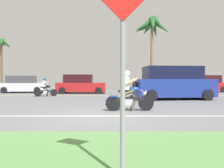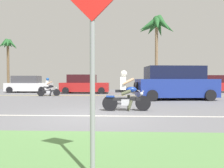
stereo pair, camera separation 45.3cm
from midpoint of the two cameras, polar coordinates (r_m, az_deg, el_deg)
The scene contains 13 objects.
ground at distance 9.80m, azimuth -1.70°, elevation -6.00°, with size 56.00×30.00×0.04m, color slate.
lane_line_near at distance 6.88m, azimuth -3.48°, elevation -8.93°, with size 50.40×0.12×0.01m, color silver.
lane_line_far at distance 15.27m, azimuth -0.23°, elevation -3.28°, with size 50.40×0.12×0.01m, color yellow.
motorcyclist at distance 7.91m, azimuth 5.61°, elevation -2.76°, with size 1.89×0.62×1.58m.
suv_nearby at distance 13.08m, azimuth 18.11°, elevation 0.16°, with size 4.94×2.61×2.02m.
parked_car_0 at distance 20.61m, azimuth -21.85°, elevation -0.17°, with size 4.10×2.16×1.56m.
parked_car_1 at distance 18.23m, azimuth -7.11°, elevation -0.15°, with size 4.28×2.05×1.65m.
parked_car_2 at distance 18.27m, azimuth 13.57°, elevation -0.27°, with size 3.74×2.00×1.58m.
parked_car_3 at distance 21.67m, azimuth 26.03°, elevation -0.07°, with size 4.61×2.24×1.62m.
palm_tree_0 at distance 24.61m, azimuth -26.76°, elevation 9.06°, with size 2.19×2.22×5.56m.
palm_tree_1 at distance 22.61m, azimuth 12.95°, elevation 15.08°, with size 4.15×4.16×7.88m.
motorcyclist_distant at distance 15.51m, azimuth -16.61°, elevation -1.17°, with size 1.57×0.65×1.35m.
street_sign at distance 2.38m, azimuth -0.08°, elevation 8.72°, with size 0.62×0.06×2.52m.
Camera 2 is at (0.92, -6.69, 1.23)m, focal length 32.48 mm.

